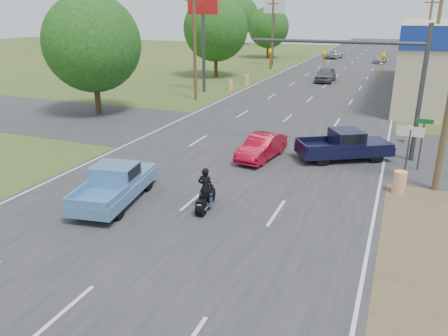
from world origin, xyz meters
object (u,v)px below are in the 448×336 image
at_px(distant_car_silver, 380,59).
at_px(navy_pickup, 346,145).
at_px(blue_pickup, 116,183).
at_px(rider, 206,190).
at_px(distant_car_white, 334,54).
at_px(motorcycle, 205,200).
at_px(distant_car_grey, 326,75).
at_px(red_convertible, 262,147).

bearing_deg(distant_car_silver, navy_pickup, -85.07).
bearing_deg(blue_pickup, rider, -0.64).
bearing_deg(distant_car_silver, rider, -89.58).
distance_m(distant_car_silver, distant_car_white, 8.74).
height_order(motorcycle, rider, rider).
bearing_deg(rider, distant_car_silver, -98.28).
xyz_separation_m(motorcycle, distant_car_white, (-4.52, 62.19, 0.20)).
bearing_deg(navy_pickup, distant_car_grey, 160.78).
bearing_deg(motorcycle, distant_car_grey, 86.98).
bearing_deg(motorcycle, rider, 90.00).
bearing_deg(motorcycle, blue_pickup, -177.19).
bearing_deg(rider, red_convertible, -96.26).
relative_size(blue_pickup, navy_pickup, 0.99).
xyz_separation_m(motorcycle, rider, (-0.00, 0.04, 0.40)).
xyz_separation_m(distant_car_grey, distant_car_silver, (4.45, 22.13, -0.19)).
distance_m(blue_pickup, distant_car_white, 62.74).
bearing_deg(navy_pickup, distant_car_white, 158.23).
xyz_separation_m(blue_pickup, distant_car_white, (-0.70, 62.73, -0.18)).
xyz_separation_m(rider, distant_car_silver, (3.06, 57.79, -0.24)).
bearing_deg(distant_car_grey, distant_car_silver, 78.52).
height_order(motorcycle, distant_car_white, distant_car_white).
bearing_deg(motorcycle, distant_car_white, 88.91).
distance_m(navy_pickup, distant_car_white, 54.29).
relative_size(motorcycle, distant_car_white, 0.43).
height_order(distant_car_silver, distant_car_white, distant_car_white).
bearing_deg(distant_car_grey, navy_pickup, -78.19).
bearing_deg(distant_car_white, rider, 102.55).
distance_m(rider, navy_pickup, 9.61).
xyz_separation_m(red_convertible, distant_car_silver, (2.94, 50.80, -0.04)).
distance_m(red_convertible, distant_car_white, 55.35).
relative_size(blue_pickup, distant_car_white, 1.11).
bearing_deg(motorcycle, navy_pickup, 58.15).
distance_m(red_convertible, rider, 7.00).
bearing_deg(distant_car_white, distant_car_silver, 158.47).
height_order(distant_car_grey, distant_car_white, distant_car_grey).
xyz_separation_m(motorcycle, distant_car_grey, (-1.39, 35.70, 0.36)).
xyz_separation_m(blue_pickup, navy_pickup, (8.13, 9.17, 0.00)).
bearing_deg(blue_pickup, motorcycle, -1.25).
bearing_deg(distant_car_grey, motorcycle, -87.87).
height_order(red_convertible, rider, rider).
height_order(rider, blue_pickup, rider).
bearing_deg(distant_car_grey, blue_pickup, -93.93).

